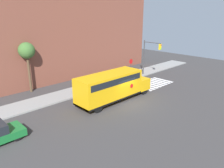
# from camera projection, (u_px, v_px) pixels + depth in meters

# --- Properties ---
(ground_plane) EXTENTS (60.00, 60.00, 0.00)m
(ground_plane) POSITION_uv_depth(u_px,v_px,m) (128.00, 102.00, 23.30)
(ground_plane) COLOR #3A3838
(sidewalk_strip) EXTENTS (44.00, 3.00, 0.15)m
(sidewalk_strip) POSITION_uv_depth(u_px,v_px,m) (90.00, 87.00, 27.71)
(sidewalk_strip) COLOR gray
(sidewalk_strip) RESTS_ON ground
(building_backdrop) EXTENTS (32.00, 4.00, 13.47)m
(building_backdrop) POSITION_uv_depth(u_px,v_px,m) (59.00, 31.00, 30.07)
(building_backdrop) COLOR brown
(building_backdrop) RESTS_ON ground
(crosswalk_stripes) EXTENTS (5.40, 3.20, 0.01)m
(crosswalk_stripes) POSITION_uv_depth(u_px,v_px,m) (153.00, 84.00, 29.42)
(crosswalk_stripes) COLOR white
(crosswalk_stripes) RESTS_ON ground
(school_bus) EXTENTS (9.26, 2.57, 3.11)m
(school_bus) POSITION_uv_depth(u_px,v_px,m) (112.00, 85.00, 23.06)
(school_bus) COLOR #EAA80F
(school_bus) RESTS_ON ground
(stop_sign) EXTENTS (0.69, 0.10, 2.90)m
(stop_sign) POSITION_uv_depth(u_px,v_px,m) (131.00, 66.00, 31.04)
(stop_sign) COLOR #38383A
(stop_sign) RESTS_ON ground
(traffic_light) EXTENTS (0.28, 2.96, 5.31)m
(traffic_light) POSITION_uv_depth(u_px,v_px,m) (149.00, 53.00, 31.72)
(traffic_light) COLOR #38383A
(traffic_light) RESTS_ON ground
(tree_near_sidewalk) EXTENTS (1.88, 1.88, 5.95)m
(tree_near_sidewalk) POSITION_uv_depth(u_px,v_px,m) (27.00, 52.00, 24.89)
(tree_near_sidewalk) COLOR brown
(tree_near_sidewalk) RESTS_ON ground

